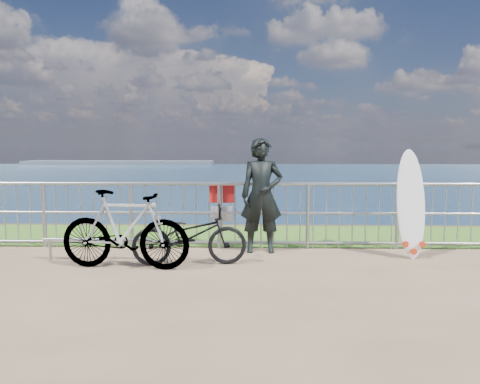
{
  "coord_description": "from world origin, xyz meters",
  "views": [
    {
      "loc": [
        0.06,
        -6.23,
        1.72
      ],
      "look_at": [
        -0.14,
        1.2,
        1.0
      ],
      "focal_mm": 35.0,
      "sensor_mm": 36.0,
      "label": 1
    }
  ],
  "objects_px": {
    "bicycle_near": "(189,235)",
    "bicycle_far": "(125,230)",
    "surfer": "(262,195)",
    "surfboard": "(411,208)"
  },
  "relations": [
    {
      "from": "bicycle_near",
      "to": "bicycle_far",
      "type": "relative_size",
      "value": 0.89
    },
    {
      "from": "surfer",
      "to": "bicycle_far",
      "type": "xyz_separation_m",
      "value": [
        -1.95,
        -1.11,
        -0.37
      ]
    },
    {
      "from": "bicycle_near",
      "to": "bicycle_far",
      "type": "distance_m",
      "value": 0.92
    },
    {
      "from": "bicycle_near",
      "to": "bicycle_far",
      "type": "bearing_deg",
      "value": 98.09
    },
    {
      "from": "surfer",
      "to": "bicycle_near",
      "type": "bearing_deg",
      "value": -143.62
    },
    {
      "from": "surfboard",
      "to": "bicycle_far",
      "type": "xyz_separation_m",
      "value": [
        -4.26,
        -0.82,
        -0.22
      ]
    },
    {
      "from": "surfer",
      "to": "bicycle_far",
      "type": "bearing_deg",
      "value": -153.22
    },
    {
      "from": "surfboard",
      "to": "bicycle_near",
      "type": "distance_m",
      "value": 3.45
    },
    {
      "from": "surfer",
      "to": "surfboard",
      "type": "bearing_deg",
      "value": -9.94
    },
    {
      "from": "surfer",
      "to": "surfboard",
      "type": "distance_m",
      "value": 2.34
    }
  ]
}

